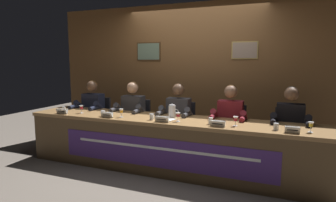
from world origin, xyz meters
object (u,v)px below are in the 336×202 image
object	(u,v)px
chair_right	(231,135)
water_pitcher_central	(172,111)
water_cup_center	(152,117)
juice_glass_right	(236,119)
water_cup_left	(103,114)
panelist_right	(229,120)
water_cup_far_left	(64,110)
nameplate_center	(162,119)
water_cup_far_right	(276,127)
document_stack_center	(168,119)
panelist_far_left	(91,110)
juice_glass_far_right	(311,125)
water_cup_right	(211,121)
panelist_center	(177,116)
nameplate_right	(218,124)
juice_glass_left	(121,111)
chair_far_right	(288,141)
nameplate_left	(107,115)
juice_glass_center	(178,115)
nameplate_far_right	(292,130)
panelist_far_right	(290,125)
chair_left	(137,127)
chair_center	(181,131)
chair_far_left	(98,123)
nameplate_far_left	(62,111)
juice_glass_far_left	(81,108)
panelist_left	(131,113)

from	to	relation	value
chair_right	water_pitcher_central	size ratio (longest dim) A/B	4.32
water_cup_center	juice_glass_right	bearing A→B (deg)	2.04
water_cup_left	panelist_right	bearing A→B (deg)	18.47
water_cup_far_left	nameplate_center	size ratio (longest dim) A/B	0.44
chair_right	water_cup_far_right	distance (m)	1.06
nameplate_center	document_stack_center	xyz separation A→B (m)	(0.02, 0.17, -0.03)
panelist_far_left	juice_glass_far_right	distance (m)	3.51
water_cup_far_left	water_cup_right	xyz separation A→B (m)	(2.42, 0.00, 0.00)
panelist_center	panelist_far_left	bearing A→B (deg)	180.00
water_cup_center	panelist_far_left	bearing A→B (deg)	158.98
water_cup_far_left	water_pitcher_central	bearing A→B (deg)	6.26
water_cup_center	juice_glass_far_right	size ratio (longest dim) A/B	0.69
document_stack_center	nameplate_right	bearing A→B (deg)	-12.34
water_cup_far_left	panelist_right	bearing A→B (deg)	11.58
water_cup_center	document_stack_center	world-z (taller)	water_cup_center
juice_glass_left	chair_far_right	size ratio (longest dim) A/B	0.14
nameplate_left	water_cup_right	bearing A→B (deg)	5.09
chair_right	chair_far_right	bearing A→B (deg)	0.00
juice_glass_left	nameplate_left	bearing A→B (deg)	-149.98
panelist_center	document_stack_center	distance (m)	0.49
juice_glass_center	nameplate_far_right	bearing A→B (deg)	-4.56
panelist_far_right	nameplate_far_right	size ratio (longest dim) A/B	7.60
water_cup_center	nameplate_far_right	bearing A→B (deg)	-2.79
panelist_far_left	chair_right	bearing A→B (deg)	4.68
juice_glass_center	juice_glass_left	bearing A→B (deg)	-178.75
chair_left	chair_center	xyz separation A→B (m)	(0.81, 0.00, 0.00)
chair_far_left	panelist_right	xyz separation A→B (m)	(2.44, -0.20, 0.28)
nameplate_center	water_pitcher_central	xyz separation A→B (m)	(0.02, 0.32, 0.05)
juice_glass_right	juice_glass_far_right	world-z (taller)	same
nameplate_far_left	chair_left	xyz separation A→B (m)	(0.85, 0.86, -0.36)
nameplate_left	juice_glass_right	xyz separation A→B (m)	(1.82, 0.14, 0.05)
chair_right	juice_glass_far_right	world-z (taller)	chair_right
chair_center	water_cup_right	size ratio (longest dim) A/B	10.68
nameplate_right	document_stack_center	world-z (taller)	nameplate_right
panelist_right	nameplate_right	world-z (taller)	panelist_right
juice_glass_far_left	chair_center	xyz separation A→B (m)	(1.42, 0.71, -0.40)
nameplate_left	document_stack_center	distance (m)	0.90
nameplate_right	juice_glass_far_right	size ratio (longest dim) A/B	1.52
chair_left	juice_glass_far_right	world-z (taller)	chair_left
chair_center	chair_right	size ratio (longest dim) A/B	1.00
chair_left	water_pitcher_central	xyz separation A→B (m)	(0.86, -0.53, 0.41)
panelist_left	nameplate_far_right	world-z (taller)	panelist_left
nameplate_far_left	nameplate_far_right	distance (m)	3.30
chair_center	nameplate_far_right	bearing A→B (deg)	-27.37
juice_glass_center	nameplate_far_left	bearing A→B (deg)	-176.12
panelist_far_left	chair_center	xyz separation A→B (m)	(1.63, 0.20, -0.28)
document_stack_center	panelist_far_right	bearing A→B (deg)	16.86
chair_far_right	document_stack_center	distance (m)	1.76
chair_right	nameplate_center	bearing A→B (deg)	-133.08
panelist_center	nameplate_center	distance (m)	0.65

